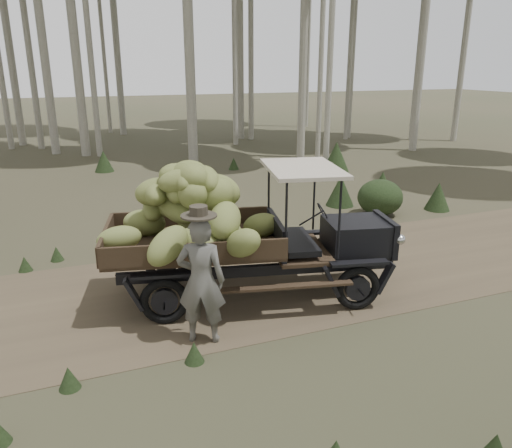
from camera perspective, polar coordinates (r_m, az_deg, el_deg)
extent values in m
plane|color=#473D2B|center=(8.99, -4.74, -7.39)|extent=(120.00, 120.00, 0.00)
cube|color=brown|center=(8.99, -4.74, -7.36)|extent=(70.00, 4.00, 0.01)
cube|color=black|center=(8.79, 11.23, -1.31)|extent=(1.17, 1.13, 0.54)
cube|color=black|center=(8.99, 14.50, -1.12)|extent=(0.31, 0.99, 0.61)
cube|color=black|center=(8.40, 2.34, -1.18)|extent=(0.38, 1.37, 0.54)
cube|color=#38281C|center=(8.28, -7.13, -2.29)|extent=(3.09, 2.34, 0.08)
cube|color=#38281C|center=(9.07, -7.37, 0.67)|extent=(2.72, 0.66, 0.32)
cube|color=#38281C|center=(7.39, -6.93, -3.34)|extent=(2.72, 0.66, 0.32)
cube|color=#38281C|center=(8.31, -16.76, -1.56)|extent=(0.44, 1.75, 0.32)
cube|color=#C0B29F|center=(8.20, 5.37, 6.33)|extent=(1.47, 1.89, 0.06)
cube|color=black|center=(8.85, -0.38, -3.42)|extent=(4.47, 1.08, 0.18)
cube|color=black|center=(8.16, 0.41, -5.30)|extent=(4.47, 1.08, 0.18)
torus|color=black|center=(9.64, 8.33, -3.31)|extent=(0.76, 0.29, 0.75)
torus|color=black|center=(8.26, 11.53, -7.19)|extent=(0.76, 0.29, 0.75)
torus|color=black|center=(9.25, -10.23, -4.35)|extent=(0.76, 0.29, 0.75)
torus|color=black|center=(7.80, -10.42, -8.69)|extent=(0.76, 0.29, 0.75)
sphere|color=beige|center=(9.39, 13.92, 0.05)|extent=(0.18, 0.18, 0.18)
sphere|color=beige|center=(8.62, 16.15, -1.72)|extent=(0.18, 0.18, 0.18)
ellipsoid|color=olive|center=(8.45, -7.00, 0.12)|extent=(0.71, 0.47, 0.58)
ellipsoid|color=olive|center=(7.60, -3.59, 0.41)|extent=(0.85, 1.01, 0.73)
ellipsoid|color=olive|center=(8.37, -8.92, 4.09)|extent=(0.74, 0.50, 0.54)
ellipsoid|color=olive|center=(7.92, -5.72, 5.09)|extent=(0.41, 0.77, 0.51)
ellipsoid|color=olive|center=(8.08, -3.26, -1.08)|extent=(0.58, 0.78, 0.56)
ellipsoid|color=olive|center=(8.62, -11.42, 2.17)|extent=(0.71, 0.93, 0.65)
ellipsoid|color=olive|center=(8.01, -9.03, 3.84)|extent=(0.52, 0.78, 0.50)
ellipsoid|color=olive|center=(7.87, -7.43, 4.99)|extent=(0.62, 0.95, 0.72)
ellipsoid|color=olive|center=(7.67, -4.07, -2.17)|extent=(0.88, 0.58, 0.49)
ellipsoid|color=olive|center=(8.56, -6.43, 2.64)|extent=(0.80, 0.62, 0.57)
ellipsoid|color=olive|center=(8.07, -4.07, 3.90)|extent=(0.90, 0.90, 0.66)
ellipsoid|color=olive|center=(7.83, -8.40, 4.81)|extent=(0.88, 0.61, 0.47)
ellipsoid|color=olive|center=(8.71, -12.61, 0.12)|extent=(0.80, 0.50, 0.57)
ellipsoid|color=olive|center=(8.30, -6.44, 2.30)|extent=(0.81, 0.81, 0.53)
ellipsoid|color=olive|center=(7.88, -4.64, 3.43)|extent=(0.87, 0.79, 0.64)
ellipsoid|color=olive|center=(7.90, -7.86, 4.97)|extent=(0.63, 0.88, 0.39)
ellipsoid|color=olive|center=(7.58, -6.95, -2.25)|extent=(0.89, 0.91, 0.52)
ellipsoid|color=olive|center=(8.37, -5.18, 2.34)|extent=(0.79, 0.53, 0.50)
ellipsoid|color=olive|center=(8.21, -11.25, 3.63)|extent=(0.88, 0.65, 0.57)
ellipsoid|color=olive|center=(8.04, -8.66, 5.04)|extent=(0.85, 0.53, 0.68)
ellipsoid|color=olive|center=(7.97, -15.38, -1.65)|extent=(0.79, 0.51, 0.49)
ellipsoid|color=olive|center=(8.45, -9.49, 1.93)|extent=(0.84, 0.68, 0.47)
ellipsoid|color=olive|center=(7.78, -7.24, 3.44)|extent=(0.53, 0.77, 0.64)
ellipsoid|color=olive|center=(7.94, -7.67, 5.48)|extent=(0.86, 0.84, 0.57)
ellipsoid|color=olive|center=(8.49, 0.60, -0.16)|extent=(0.79, 0.62, 0.51)
ellipsoid|color=olive|center=(8.17, -9.03, 1.83)|extent=(0.81, 0.95, 0.67)
ellipsoid|color=olive|center=(8.12, -11.27, 3.42)|extent=(0.55, 0.77, 0.36)
ellipsoid|color=olive|center=(8.04, -8.62, 5.26)|extent=(0.86, 0.62, 0.59)
ellipsoid|color=olive|center=(7.29, -10.08, -2.46)|extent=(0.96, 0.78, 0.75)
ellipsoid|color=olive|center=(7.34, -1.54, -2.19)|extent=(0.69, 0.90, 0.69)
imported|color=#575550|center=(7.04, -6.28, -6.50)|extent=(0.80, 0.68, 1.86)
cylinder|color=#352F25|center=(6.71, -6.55, 0.95)|extent=(0.65, 0.65, 0.02)
cylinder|color=#352F25|center=(6.69, -6.57, 1.46)|extent=(0.33, 0.33, 0.15)
cone|color=#233319|center=(18.89, 9.15, 7.60)|extent=(1.00, 1.00, 1.11)
cone|color=#233319|center=(15.89, 14.24, 4.60)|extent=(0.62, 0.62, 0.69)
cone|color=#233319|center=(14.26, 9.62, 3.81)|extent=(0.79, 0.79, 0.88)
ellipsoid|color=#233319|center=(13.53, 14.00, 2.98)|extent=(1.18, 1.18, 0.94)
cone|color=#233319|center=(14.53, 20.09, 3.00)|extent=(0.69, 0.69, 0.76)
cone|color=#233319|center=(19.13, -2.57, 6.91)|extent=(0.40, 0.40, 0.44)
cone|color=#233319|center=(19.52, -17.01, 6.89)|extent=(0.71, 0.71, 0.79)
cone|color=#233319|center=(11.93, -0.40, -0.12)|extent=(0.27, 0.27, 0.30)
cone|color=#233319|center=(10.93, -21.83, -3.15)|extent=(0.27, 0.27, 0.30)
cone|color=#233319|center=(12.32, 9.08, 0.23)|extent=(0.27, 0.27, 0.30)
cone|color=#233319|center=(6.92, -7.08, -14.32)|extent=(0.27, 0.27, 0.30)
cone|color=#233319|center=(11.54, -10.14, -1.04)|extent=(0.27, 0.27, 0.30)
cone|color=#233319|center=(10.62, -24.91, -4.15)|extent=(0.27, 0.27, 0.30)
cone|color=#233319|center=(11.14, -4.81, -1.50)|extent=(0.27, 0.27, 0.30)
cone|color=#233319|center=(11.31, -12.03, -1.54)|extent=(0.27, 0.27, 0.30)
cone|color=#233319|center=(6.79, -20.61, -16.13)|extent=(0.27, 0.27, 0.30)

